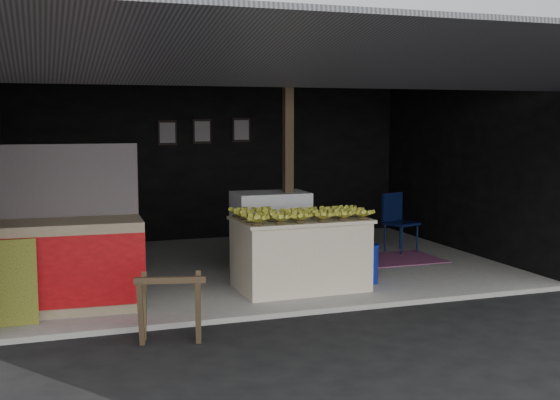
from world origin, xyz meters
name	(u,v)px	position (x,y,z in m)	size (l,w,h in m)	color
ground	(320,314)	(0.00, 0.00, 0.00)	(80.00, 80.00, 0.00)	black
concrete_slab	(254,267)	(0.00, 2.50, 0.03)	(7.00, 5.00, 0.06)	gray
shophouse	(247,122)	(0.00, 2.82, 2.10)	(7.40, 7.29, 3.02)	black
banana_table	(300,253)	(0.12, 0.96, 0.50)	(1.61, 1.01, 0.88)	silver
banana_pile	(300,211)	(0.12, 0.96, 1.03)	(1.47, 0.88, 0.17)	gold
white_crate	(270,232)	(0.07, 1.97, 0.61)	(1.00, 0.69, 1.10)	white
neighbor_stall	(61,261)	(-2.69, 0.93, 0.60)	(1.78, 0.86, 1.81)	#998466
green_signboard	(7,283)	(-3.23, 0.45, 0.50)	(0.59, 0.04, 0.88)	black
sawhorse	(170,302)	(-1.74, -0.45, 0.41)	(0.70, 0.69, 0.65)	#4C3B26
water_barrel	(365,265)	(1.02, 0.97, 0.30)	(0.32, 0.32, 0.47)	#0D1C92
plastic_chair	(397,217)	(2.44, 2.76, 0.60)	(0.55, 0.55, 0.92)	#091132
magenta_rug	(389,259)	(2.01, 2.20, 0.07)	(1.50, 1.00, 0.01)	#7A1B5E
picture_frames	(204,131)	(-0.17, 4.89, 1.93)	(1.62, 0.04, 0.46)	black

